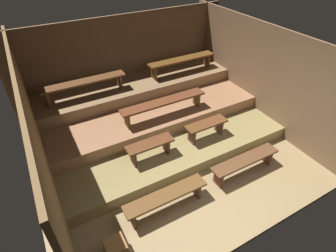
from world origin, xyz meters
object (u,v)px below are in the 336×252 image
object	(u,v)px
bench_upper_left	(85,84)
bench_upper_right	(182,61)
bench_floor_left	(166,197)
bench_floor_right	(245,162)
bench_lower_right	(206,127)
bench_middle_center	(164,103)
wooden_crate_floor	(116,249)
bench_lower_left	(150,147)

from	to	relation	value
bench_upper_left	bench_upper_right	distance (m)	2.60
bench_floor_left	bench_floor_right	xyz separation A→B (m)	(1.79, 0.00, 0.00)
bench_floor_left	bench_lower_right	xyz separation A→B (m)	(1.57, 1.04, 0.26)
bench_floor_right	bench_middle_center	bearing A→B (deg)	113.32
bench_floor_left	bench_upper_right	distance (m)	3.89
wooden_crate_floor	bench_lower_right	bearing A→B (deg)	28.15
bench_floor_left	bench_lower_right	bearing A→B (deg)	33.60
bench_floor_left	bench_lower_right	world-z (taller)	bench_lower_right
bench_floor_left	wooden_crate_floor	world-z (taller)	bench_floor_left
bench_lower_left	bench_middle_center	world-z (taller)	bench_middle_center
bench_lower_left	wooden_crate_floor	size ratio (longest dim) A/B	3.16
wooden_crate_floor	bench_middle_center	bearing A→B (deg)	47.68
bench_floor_right	wooden_crate_floor	xyz separation A→B (m)	(-2.85, -0.36, -0.16)
bench_floor_right	bench_upper_left	distance (m)	3.89
bench_upper_right	bench_lower_left	bearing A→B (deg)	-133.83
bench_floor_left	bench_middle_center	world-z (taller)	bench_middle_center
bench_lower_left	bench_upper_left	distance (m)	2.23
bench_floor_left	bench_lower_left	xyz separation A→B (m)	(0.22, 1.04, 0.26)
bench_floor_left	bench_upper_right	world-z (taller)	bench_upper_right
bench_floor_right	bench_lower_left	world-z (taller)	bench_lower_left
bench_lower_right	wooden_crate_floor	size ratio (longest dim) A/B	3.16
bench_lower_left	bench_middle_center	size ratio (longest dim) A/B	0.48
bench_floor_left	bench_upper_left	bearing A→B (deg)	97.46
bench_floor_right	bench_lower_left	bearing A→B (deg)	146.40
bench_lower_right	bench_floor_left	bearing A→B (deg)	-146.40
bench_middle_center	bench_upper_left	distance (m)	1.87
bench_lower_right	wooden_crate_floor	distance (m)	3.01
bench_lower_left	bench_upper_left	size ratio (longest dim) A/B	0.50
bench_upper_left	bench_floor_left	bearing A→B (deg)	-82.54
bench_floor_left	bench_lower_left	distance (m)	1.10
bench_floor_left	bench_middle_center	distance (m)	2.19
bench_upper_left	wooden_crate_floor	distance (m)	3.67
bench_floor_left	wooden_crate_floor	xyz separation A→B (m)	(-1.06, -0.36, -0.16)
bench_lower_right	bench_middle_center	xyz separation A→B (m)	(-0.59, 0.83, 0.32)
wooden_crate_floor	bench_upper_right	bearing A→B (deg)	46.80
bench_middle_center	bench_upper_right	world-z (taller)	bench_upper_right
bench_floor_right	bench_lower_right	xyz separation A→B (m)	(-0.22, 1.04, 0.26)
bench_middle_center	bench_upper_left	size ratio (longest dim) A/B	1.06
bench_upper_right	wooden_crate_floor	xyz separation A→B (m)	(-3.25, -3.46, -1.02)
bench_upper_left	bench_upper_right	size ratio (longest dim) A/B	1.00
bench_upper_right	wooden_crate_floor	world-z (taller)	bench_upper_right
bench_lower_left	bench_upper_left	world-z (taller)	bench_upper_left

